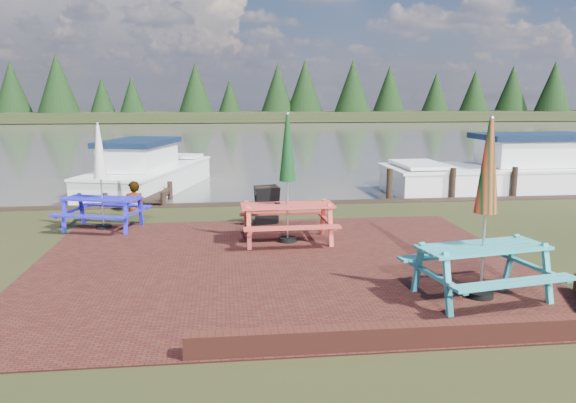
{
  "coord_description": "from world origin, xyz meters",
  "views": [
    {
      "loc": [
        -0.98,
        -8.86,
        3.04
      ],
      "look_at": [
        0.27,
        1.98,
        1.0
      ],
      "focal_mm": 35.0,
      "sensor_mm": 36.0,
      "label": 1
    }
  ],
  "objects_px": {
    "picnic_table_teal": "(484,238)",
    "chalkboard": "(267,205)",
    "person": "(133,182)",
    "picnic_table_red": "(287,199)",
    "jetty": "(153,180)",
    "boat_near": "(511,174)",
    "picnic_table_blue": "(102,193)",
    "boat_jetty": "(148,174)"
  },
  "relations": [
    {
      "from": "boat_jetty",
      "to": "picnic_table_teal",
      "type": "bearing_deg",
      "value": -46.43
    },
    {
      "from": "picnic_table_teal",
      "to": "chalkboard",
      "type": "xyz_separation_m",
      "value": [
        -2.86,
        5.37,
        -0.47
      ]
    },
    {
      "from": "picnic_table_teal",
      "to": "jetty",
      "type": "height_order",
      "value": "picnic_table_teal"
    },
    {
      "from": "chalkboard",
      "to": "person",
      "type": "xyz_separation_m",
      "value": [
        -3.43,
        2.05,
        0.33
      ]
    },
    {
      "from": "boat_jetty",
      "to": "boat_near",
      "type": "height_order",
      "value": "boat_near"
    },
    {
      "from": "picnic_table_teal",
      "to": "picnic_table_red",
      "type": "bearing_deg",
      "value": 114.29
    },
    {
      "from": "jetty",
      "to": "boat_near",
      "type": "bearing_deg",
      "value": -10.57
    },
    {
      "from": "jetty",
      "to": "boat_near",
      "type": "distance_m",
      "value": 12.4
    },
    {
      "from": "picnic_table_teal",
      "to": "picnic_table_red",
      "type": "distance_m",
      "value": 4.48
    },
    {
      "from": "picnic_table_teal",
      "to": "jetty",
      "type": "bearing_deg",
      "value": 106.84
    },
    {
      "from": "picnic_table_blue",
      "to": "jetty",
      "type": "relative_size",
      "value": 0.27
    },
    {
      "from": "boat_near",
      "to": "person",
      "type": "bearing_deg",
      "value": 101.77
    },
    {
      "from": "picnic_table_blue",
      "to": "jetty",
      "type": "xyz_separation_m",
      "value": [
        0.3,
        6.98,
        -0.74
      ]
    },
    {
      "from": "jetty",
      "to": "picnic_table_blue",
      "type": "bearing_deg",
      "value": -92.46
    },
    {
      "from": "picnic_table_red",
      "to": "boat_near",
      "type": "relative_size",
      "value": 0.33
    },
    {
      "from": "picnic_table_red",
      "to": "boat_near",
      "type": "xyz_separation_m",
      "value": [
        8.36,
        6.4,
        -0.49
      ]
    },
    {
      "from": "boat_jetty",
      "to": "person",
      "type": "relative_size",
      "value": 4.51
    },
    {
      "from": "chalkboard",
      "to": "person",
      "type": "distance_m",
      "value": 4.01
    },
    {
      "from": "picnic_table_teal",
      "to": "person",
      "type": "relative_size",
      "value": 1.69
    },
    {
      "from": "boat_near",
      "to": "jetty",
      "type": "bearing_deg",
      "value": 78.81
    },
    {
      "from": "picnic_table_red",
      "to": "picnic_table_teal",
      "type": "bearing_deg",
      "value": -56.38
    },
    {
      "from": "person",
      "to": "picnic_table_teal",
      "type": "bearing_deg",
      "value": 115.12
    },
    {
      "from": "picnic_table_blue",
      "to": "boat_near",
      "type": "height_order",
      "value": "picnic_table_blue"
    },
    {
      "from": "jetty",
      "to": "boat_near",
      "type": "relative_size",
      "value": 1.11
    },
    {
      "from": "person",
      "to": "picnic_table_red",
      "type": "bearing_deg",
      "value": 119.8
    },
    {
      "from": "picnic_table_teal",
      "to": "chalkboard",
      "type": "relative_size",
      "value": 2.91
    },
    {
      "from": "picnic_table_blue",
      "to": "picnic_table_teal",
      "type": "bearing_deg",
      "value": -21.22
    },
    {
      "from": "picnic_table_blue",
      "to": "chalkboard",
      "type": "height_order",
      "value": "picnic_table_blue"
    },
    {
      "from": "picnic_table_red",
      "to": "chalkboard",
      "type": "relative_size",
      "value": 2.88
    },
    {
      "from": "picnic_table_blue",
      "to": "boat_jetty",
      "type": "height_order",
      "value": "picnic_table_blue"
    },
    {
      "from": "picnic_table_blue",
      "to": "person",
      "type": "xyz_separation_m",
      "value": [
        0.39,
        2.05,
        -0.05
      ]
    },
    {
      "from": "picnic_table_red",
      "to": "boat_near",
      "type": "bearing_deg",
      "value": 36.27
    },
    {
      "from": "jetty",
      "to": "person",
      "type": "height_order",
      "value": "person"
    },
    {
      "from": "picnic_table_teal",
      "to": "picnic_table_blue",
      "type": "xyz_separation_m",
      "value": [
        -6.68,
        5.37,
        -0.1
      ]
    },
    {
      "from": "picnic_table_blue",
      "to": "person",
      "type": "bearing_deg",
      "value": 96.79
    },
    {
      "from": "picnic_table_blue",
      "to": "boat_near",
      "type": "xyz_separation_m",
      "value": [
        12.48,
        4.7,
        -0.4
      ]
    },
    {
      "from": "picnic_table_teal",
      "to": "picnic_table_blue",
      "type": "bearing_deg",
      "value": 130.72
    },
    {
      "from": "boat_near",
      "to": "picnic_table_teal",
      "type": "bearing_deg",
      "value": 149.44
    },
    {
      "from": "chalkboard",
      "to": "person",
      "type": "height_order",
      "value": "person"
    },
    {
      "from": "jetty",
      "to": "boat_near",
      "type": "xyz_separation_m",
      "value": [
        12.18,
        -2.27,
        0.34
      ]
    },
    {
      "from": "jetty",
      "to": "boat_jetty",
      "type": "xyz_separation_m",
      "value": [
        -0.12,
        -0.42,
        0.29
      ]
    },
    {
      "from": "picnic_table_teal",
      "to": "person",
      "type": "distance_m",
      "value": 9.73
    }
  ]
}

